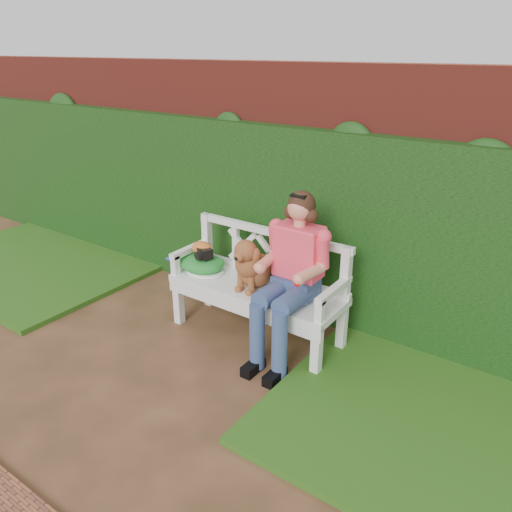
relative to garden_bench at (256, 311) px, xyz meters
The scene contains 12 objects.
ground 1.24m from the garden_bench, 116.89° to the right, with size 60.00×60.00×0.00m, color #3E2B19.
brick_wall 1.31m from the garden_bench, 123.77° to the left, with size 10.00×0.30×2.20m, color maroon.
ivy_hedge 1.02m from the garden_bench, 132.44° to the left, with size 10.00×0.18×1.70m, color #28591C.
grass_left 2.96m from the garden_bench, behind, with size 2.60×2.00×0.05m, color #295D16.
grass_right 1.87m from the garden_bench, ahead, with size 2.60×2.00×0.05m, color #295D16.
garden_bench is the anchor object (origin of this frame).
seated_woman 0.56m from the garden_bench, ahead, with size 0.55×0.73×1.29m, color #FF3D54, non-canonical shape.
dog 0.47m from the garden_bench, 109.21° to the right, with size 0.30×0.41×0.45m, color #A06245, non-canonical shape.
tennis_racket 0.61m from the garden_bench, behind, with size 0.67×0.28×0.03m, color white, non-canonical shape.
green_bag 0.65m from the garden_bench, behind, with size 0.43×0.33×0.15m, color #216C2C, non-canonical shape.
camera_item 0.67m from the garden_bench, behind, with size 0.13×0.10×0.09m, color black.
baseball_glove 0.73m from the garden_bench, behind, with size 0.19×0.14×0.12m, color #D16323.
Camera 1 is at (2.69, -1.95, 2.31)m, focal length 35.00 mm.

